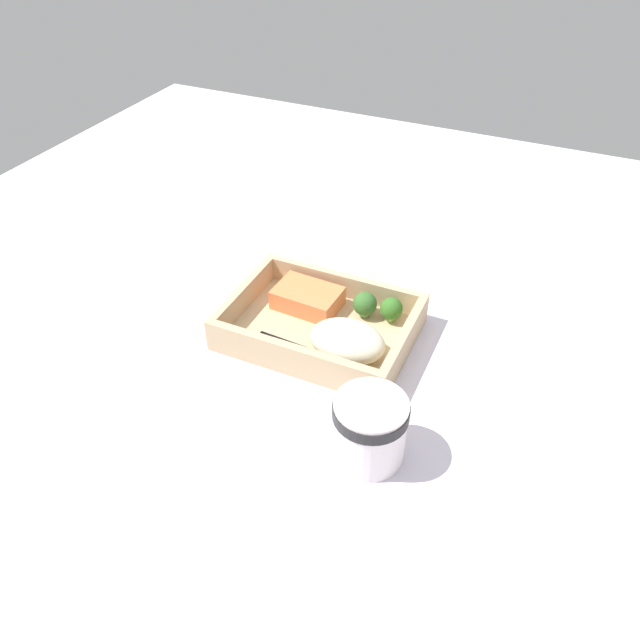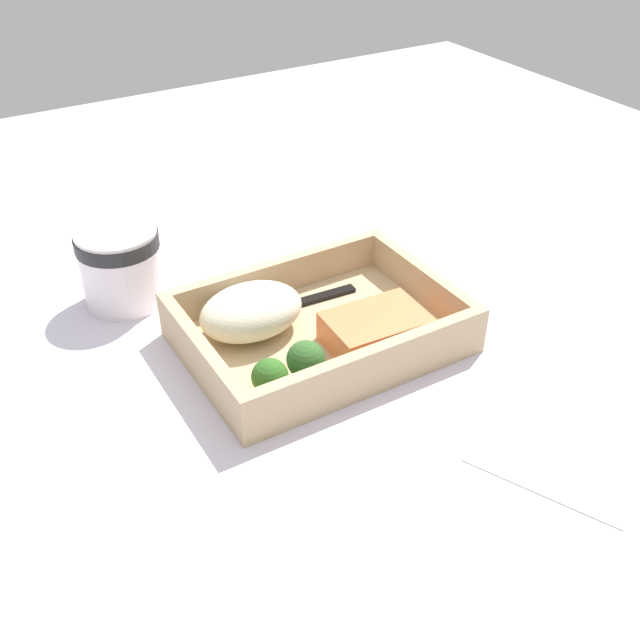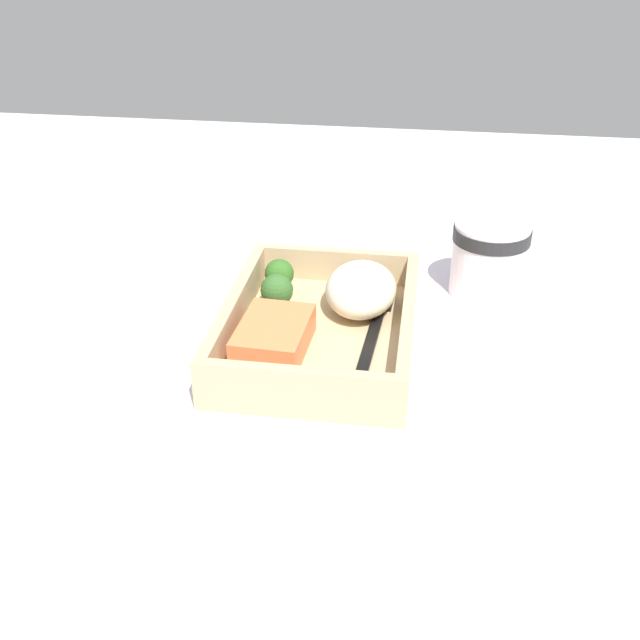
# 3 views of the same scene
# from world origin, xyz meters

# --- Properties ---
(ground_plane) EXTENTS (1.60, 1.60, 0.02)m
(ground_plane) POSITION_xyz_m (0.00, 0.00, -0.01)
(ground_plane) COLOR silver
(takeout_tray) EXTENTS (0.25, 0.18, 0.01)m
(takeout_tray) POSITION_xyz_m (0.00, 0.00, 0.01)
(takeout_tray) COLOR tan
(takeout_tray) RESTS_ON ground_plane
(tray_rim) EXTENTS (0.25, 0.18, 0.04)m
(tray_rim) POSITION_xyz_m (0.00, 0.00, 0.03)
(tray_rim) COLOR tan
(tray_rim) RESTS_ON takeout_tray
(salmon_fillet) EXTENTS (0.10, 0.07, 0.03)m
(salmon_fillet) POSITION_xyz_m (-0.04, 0.04, 0.03)
(salmon_fillet) COLOR #F47B47
(salmon_fillet) RESTS_ON takeout_tray
(mashed_potatoes) EXTENTS (0.10, 0.07, 0.05)m
(mashed_potatoes) POSITION_xyz_m (0.06, -0.03, 0.04)
(mashed_potatoes) COLOR beige
(mashed_potatoes) RESTS_ON takeout_tray
(broccoli_floret_1) EXTENTS (0.03, 0.03, 0.04)m
(broccoli_floret_1) POSITION_xyz_m (0.05, 0.05, 0.03)
(broccoli_floret_1) COLOR #7DA95E
(broccoli_floret_1) RESTS_ON takeout_tray
(broccoli_floret_2) EXTENTS (0.03, 0.03, 0.04)m
(broccoli_floret_2) POSITION_xyz_m (0.08, 0.06, 0.03)
(broccoli_floret_2) COLOR #7AA350
(broccoli_floret_2) RESTS_ON takeout_tray
(fork) EXTENTS (0.16, 0.03, 0.00)m
(fork) POSITION_xyz_m (0.02, -0.05, 0.01)
(fork) COLOR black
(fork) RESTS_ON takeout_tray
(paper_cup) EXTENTS (0.08, 0.08, 0.08)m
(paper_cup) POSITION_xyz_m (0.14, -0.17, 0.05)
(paper_cup) COLOR white
(paper_cup) RESTS_ON ground_plane
(receipt_slip) EXTENTS (0.12, 0.15, 0.00)m
(receipt_slip) POSITION_xyz_m (-0.08, 0.24, 0.00)
(receipt_slip) COLOR white
(receipt_slip) RESTS_ON ground_plane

